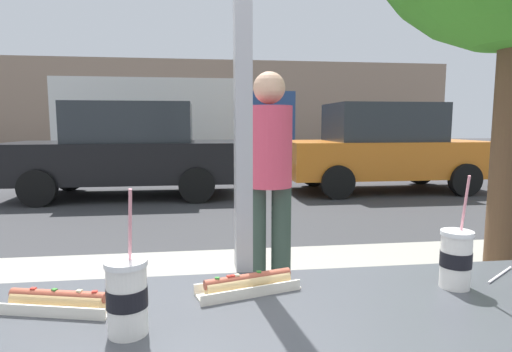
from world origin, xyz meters
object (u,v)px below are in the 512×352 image
object	(u,v)px
parked_car_orange	(384,148)
pedestrian	(269,173)
hotdog_tray_far	(248,284)
box_truck	(176,121)
hotdog_tray_near	(59,301)
soda_cup_left	(127,296)
soda_cup_right	(456,258)
parked_car_black	(129,150)

from	to	relation	value
parked_car_orange	pedestrian	bearing A→B (deg)	-121.12
hotdog_tray_far	parked_car_orange	size ratio (longest dim) A/B	0.07
box_truck	pedestrian	bearing A→B (deg)	-83.40
hotdog_tray_near	hotdog_tray_far	distance (m)	0.47
soda_cup_left	hotdog_tray_far	world-z (taller)	soda_cup_left
soda_cup_right	hotdog_tray_far	world-z (taller)	soda_cup_right
soda_cup_left	soda_cup_right	size ratio (longest dim) A/B	1.01
parked_car_black	box_truck	size ratio (longest dim) A/B	0.64
soda_cup_right	hotdog_tray_near	world-z (taller)	soda_cup_right
soda_cup_left	parked_car_orange	xyz separation A→B (m)	(3.97, 7.52, -0.13)
hotdog_tray_far	box_truck	bearing A→B (deg)	93.99
hotdog_tray_near	pedestrian	xyz separation A→B (m)	(0.82, 1.85, 0.08)
hotdog_tray_near	parked_car_orange	world-z (taller)	parked_car_orange
soda_cup_right	box_truck	size ratio (longest dim) A/B	0.05
parked_car_black	parked_car_orange	size ratio (longest dim) A/B	1.04
box_truck	hotdog_tray_near	bearing A→B (deg)	-88.23
hotdog_tray_far	box_truck	xyz separation A→B (m)	(-0.84, 12.10, 0.53)
soda_cup_right	box_truck	distance (m)	12.23
soda_cup_right	pedestrian	world-z (taller)	pedestrian
hotdog_tray_near	parked_car_orange	size ratio (longest dim) A/B	0.07
parked_car_orange	parked_car_black	bearing A→B (deg)	180.00
hotdog_tray_near	pedestrian	size ratio (longest dim) A/B	0.18
parked_car_black	pedestrian	xyz separation A→B (m)	(1.85, -5.52, 0.16)
box_truck	parked_car_black	bearing A→B (deg)	-97.85
soda_cup_right	pedestrian	size ratio (longest dim) A/B	0.19
hotdog_tray_far	hotdog_tray_near	bearing A→B (deg)	-173.67
parked_car_orange	soda_cup_left	bearing A→B (deg)	-117.81
parked_car_black	parked_car_orange	world-z (taller)	parked_car_orange
parked_car_orange	pedestrian	world-z (taller)	parked_car_orange
parked_car_orange	box_truck	distance (m)	6.61
soda_cup_left	parked_car_orange	distance (m)	8.50
hotdog_tray_far	soda_cup_left	bearing A→B (deg)	-145.67
hotdog_tray_far	parked_car_black	bearing A→B (deg)	101.59
soda_cup_left	hotdog_tray_near	size ratio (longest dim) A/B	1.11
hotdog_tray_far	pedestrian	distance (m)	1.84
box_truck	pedestrian	world-z (taller)	box_truck
hotdog_tray_far	parked_car_black	world-z (taller)	parked_car_black
parked_car_black	hotdog_tray_far	bearing A→B (deg)	-78.41
soda_cup_left	hotdog_tray_far	xyz separation A→B (m)	(0.28, 0.19, -0.06)
soda_cup_left	parked_car_black	xyz separation A→B (m)	(-1.22, 7.52, -0.13)
soda_cup_left	pedestrian	distance (m)	2.09
soda_cup_left	parked_car_orange	size ratio (longest dim) A/B	0.08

